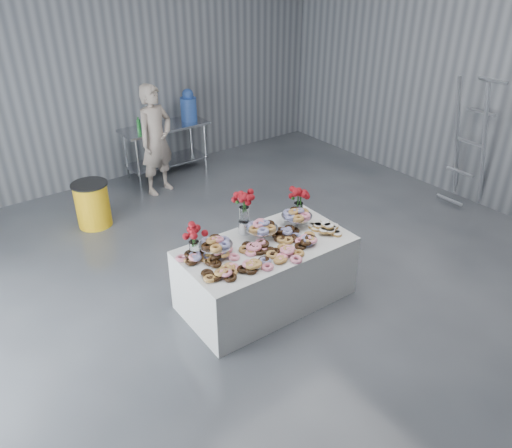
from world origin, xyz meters
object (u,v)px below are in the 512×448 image
Objects in this scene: display_table at (266,273)px; trash_barrel at (93,204)px; water_jug at (188,106)px; person at (156,140)px; stepladder at (470,142)px; prep_table at (165,141)px.

trash_barrel is at bearing 107.67° from display_table.
water_jug is at bearing 71.46° from display_table.
person is at bearing 19.92° from trash_barrel.
stepladder reaches higher than display_table.
prep_table is 0.73m from water_jug.
prep_table is at bearing 78.25° from display_table.
trash_barrel is 0.33× the size of stepladder.
person is at bearing 83.45° from display_table.
display_table is 3.05m from trash_barrel.
display_table reaches higher than trash_barrel.
person is at bearing -128.21° from prep_table.
person is (-0.43, -0.54, 0.27)m from prep_table.
prep_table reaches higher than display_table.
prep_table reaches higher than trash_barrel.
trash_barrel is (-1.74, -1.02, -0.28)m from prep_table.
person is (-0.93, -0.54, -0.26)m from water_jug.
prep_table is at bearing 30.35° from trash_barrel.
person is at bearing -149.64° from water_jug.
water_jug is 1.11m from person.
stepladder reaches higher than trash_barrel.
water_jug is 0.83× the size of trash_barrel.
water_jug is at bearing -0.00° from prep_table.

